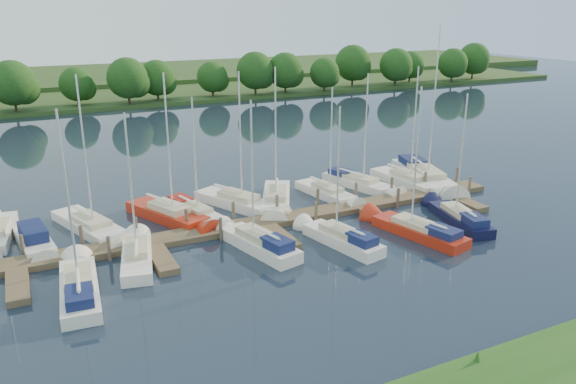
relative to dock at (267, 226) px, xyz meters
name	(u,v)px	position (x,y,z in m)	size (l,w,h in m)	color
ground	(317,270)	(0.00, -7.31, -0.20)	(260.00, 260.00, 0.00)	#192433
dock	(267,226)	(0.00, 0.00, 0.00)	(40.00, 6.00, 0.40)	#4B3E2A
mooring_pilings	(260,215)	(0.00, 1.13, 0.40)	(38.24, 2.84, 2.00)	#473D33
far_shore	(109,94)	(0.00, 67.69, 0.10)	(180.00, 30.00, 0.60)	#253F18
distant_hill	(89,77)	(0.00, 92.69, 0.50)	(220.00, 40.00, 1.40)	#375425
treeline	(138,79)	(2.78, 55.05, 3.95)	(146.21, 9.47, 8.24)	#38281C
motorboat	(35,242)	(-14.82, 3.53, 0.16)	(2.49, 6.31, 1.78)	white
sailboat_n_2	(92,228)	(-11.11, 4.77, 0.07)	(4.44, 8.86, 11.15)	white
sailboat_n_3	(171,217)	(-5.68, 4.47, 0.09)	(4.85, 8.48, 11.14)	#A8220F
sailboat_n_4	(195,214)	(-3.94, 4.15, 0.12)	(3.33, 7.33, 9.36)	white
sailboat_n_5	(240,204)	(-0.16, 4.84, 0.08)	(5.03, 8.26, 10.90)	white
sailboat_n_6	(276,201)	(2.68, 4.22, 0.08)	(5.26, 8.45, 11.11)	white
sailboat_n_7	(328,194)	(7.25, 4.02, 0.07)	(2.66, 7.36, 9.33)	white
sailboat_n_8	(360,184)	(11.03, 5.10, 0.11)	(3.75, 7.98, 10.10)	white
sailboat_n_9	(408,183)	(15.08, 3.66, 0.08)	(2.72, 8.36, 10.66)	white
sailboat_n_10	(426,178)	(17.23, 3.96, 0.13)	(5.08, 11.13, 13.94)	white
sailboat_s_0	(79,288)	(-12.98, -4.21, 0.13)	(2.48, 8.21, 10.47)	white
sailboat_s_1	(137,257)	(-9.31, -1.43, 0.08)	(3.00, 7.43, 9.56)	white
sailboat_s_2	(258,244)	(-1.97, -3.04, 0.15)	(3.31, 7.73, 10.04)	white
sailboat_s_3	(341,240)	(3.22, -4.69, 0.14)	(2.97, 7.33, 9.50)	white
sailboat_s_4	(416,231)	(8.66, -5.58, 0.12)	(3.50, 8.25, 10.42)	#A8220F
sailboat_s_5	(458,219)	(12.86, -5.08, 0.13)	(3.06, 7.56, 9.67)	black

